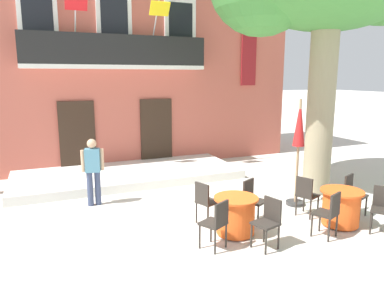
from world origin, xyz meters
name	(u,v)px	position (x,y,z in m)	size (l,w,h in m)	color
ground_plane	(197,219)	(0.00, 0.00, 0.00)	(120.00, 120.00, 0.00)	beige
building_facade	(105,57)	(-0.68, 6.99, 3.75)	(13.00, 5.09, 7.50)	#BC5B4C
entrance_step_platform	(128,175)	(-0.68, 3.67, 0.12)	(6.57, 2.66, 0.25)	silver
cafe_table_near_tree	(341,207)	(2.62, -1.44, 0.39)	(0.86, 0.86, 0.76)	#EA561E
cafe_chair_near_tree_0	(306,193)	(2.27, -0.77, 0.53)	(0.52, 0.52, 0.91)	#2D2823
cafe_chair_near_tree_1	(329,212)	(1.95, -1.80, 0.53)	(0.52, 0.52, 0.91)	#2D2823
cafe_chair_near_tree_2	(383,206)	(3.14, -1.99, 0.53)	(0.56, 0.56, 0.91)	#2D2823
cafe_chair_near_tree_3	(353,192)	(3.29, -1.10, 0.53)	(0.52, 0.52, 0.91)	#2D2823
cafe_table_middle	(236,215)	(0.40, -0.98, 0.39)	(0.86, 0.86, 0.76)	#EA561E
cafe_chair_middle_0	(268,219)	(0.67, -1.68, 0.53)	(0.49, 0.49, 0.91)	#2D2823
cafe_chair_middle_1	(252,198)	(1.03, -0.56, 0.53)	(0.54, 0.54, 0.91)	#2D2823
cafe_chair_middle_2	(205,200)	(0.05, -0.31, 0.53)	(0.52, 0.52, 0.91)	#2D2823
cafe_chair_middle_3	(217,221)	(-0.23, -1.40, 0.53)	(0.54, 0.54, 0.91)	#2D2823
cafe_umbrella	(299,137)	(2.55, -0.08, 1.67)	(0.44, 0.44, 2.55)	#997A56
pedestrian_near_entrance	(93,168)	(-1.94, 1.75, 0.91)	(0.53, 0.29, 1.62)	#384260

